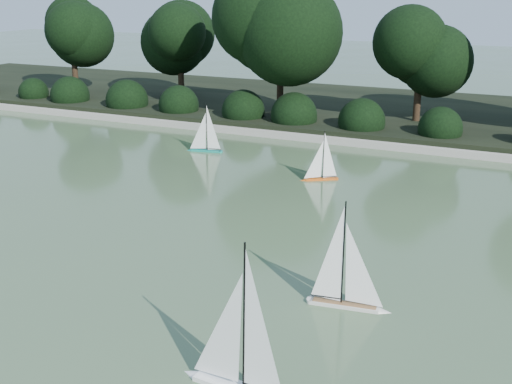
% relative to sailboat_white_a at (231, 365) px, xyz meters
% --- Properties ---
extents(ground, '(80.00, 80.00, 0.00)m').
position_rel_sailboat_white_a_xyz_m(ground, '(-1.77, 1.78, -0.28)').
color(ground, '#2D4227').
rests_on(ground, ground).
extents(pond_coping, '(40.00, 0.35, 0.18)m').
position_rel_sailboat_white_a_xyz_m(pond_coping, '(-1.77, 10.78, -0.19)').
color(pond_coping, gray).
rests_on(pond_coping, ground).
extents(far_bank, '(40.00, 8.00, 0.30)m').
position_rel_sailboat_white_a_xyz_m(far_bank, '(-1.77, 14.78, -0.13)').
color(far_bank, black).
rests_on(far_bank, ground).
extents(tree_line, '(26.31, 3.93, 4.39)m').
position_rel_sailboat_white_a_xyz_m(tree_line, '(-0.54, 13.22, 2.36)').
color(tree_line, black).
rests_on(tree_line, ground).
extents(shrub_hedge, '(29.10, 1.10, 1.10)m').
position_rel_sailboat_white_a_xyz_m(shrub_hedge, '(-1.77, 11.68, 0.17)').
color(shrub_hedge, black).
rests_on(shrub_hedge, ground).
extents(sailboat_white_a, '(1.30, 0.33, 1.77)m').
position_rel_sailboat_white_a_xyz_m(sailboat_white_a, '(0.00, 0.00, 0.00)').
color(sailboat_white_a, white).
rests_on(sailboat_white_a, ground).
extents(sailboat_white_b, '(1.13, 0.32, 1.54)m').
position_rel_sailboat_white_a_xyz_m(sailboat_white_b, '(0.62, 2.23, -0.04)').
color(sailboat_white_b, beige).
rests_on(sailboat_white_b, ground).
extents(sailboat_orange, '(0.77, 0.55, 1.16)m').
position_rel_sailboat_white_a_xyz_m(sailboat_orange, '(-1.67, 7.44, -0.09)').
color(sailboat_orange, '#CD5312').
rests_on(sailboat_orange, ground).
extents(sailboat_teal, '(0.96, 0.32, 1.31)m').
position_rel_sailboat_white_a_xyz_m(sailboat_teal, '(-5.13, 8.57, -0.07)').
color(sailboat_teal, '#138271').
rests_on(sailboat_teal, ground).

